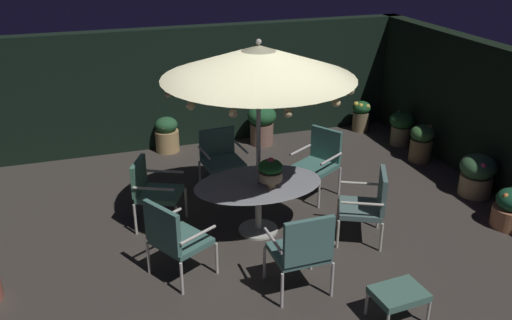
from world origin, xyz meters
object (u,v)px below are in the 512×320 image
at_px(patio_chair_east, 302,248).
at_px(potted_plant_back_left, 421,142).
at_px(patio_chair_southeast, 369,202).
at_px(potted_plant_back_right, 262,123).
at_px(patio_chair_north, 152,188).
at_px(potted_plant_right_far, 167,134).
at_px(patio_dining_table, 258,191).
at_px(patio_chair_south, 319,158).
at_px(potted_plant_back_center, 511,209).
at_px(patio_chair_southwest, 221,155).
at_px(potted_plant_front_corner, 477,174).
at_px(centerpiece_planter, 270,171).
at_px(patio_chair_northeast, 174,236).
at_px(ottoman_footrest, 399,295).
at_px(potted_plant_left_near, 361,115).
at_px(patio_umbrella, 259,62).
at_px(potted_plant_right_near, 401,127).

distance_m(patio_chair_east, potted_plant_back_left, 4.50).
relative_size(patio_chair_southeast, potted_plant_back_right, 1.30).
distance_m(patio_chair_north, patio_chair_southeast, 2.92).
xyz_separation_m(patio_chair_east, potted_plant_right_far, (-0.72, 4.71, -0.27)).
relative_size(patio_dining_table, patio_chair_north, 1.78).
xyz_separation_m(patio_chair_south, potted_plant_back_left, (2.26, 0.61, -0.24)).
bearing_deg(potted_plant_back_left, potted_plant_back_center, -93.23).
xyz_separation_m(patio_chair_southwest, potted_plant_back_right, (1.22, 1.58, -0.14)).
relative_size(patio_chair_east, potted_plant_front_corner, 1.57).
bearing_deg(centerpiece_planter, patio_chair_northeast, -158.13).
bearing_deg(potted_plant_back_right, potted_plant_back_left, -34.33).
relative_size(ottoman_footrest, potted_plant_left_near, 0.93).
bearing_deg(patio_dining_table, potted_plant_left_near, 43.65).
distance_m(patio_umbrella, potted_plant_back_center, 4.09).
bearing_deg(potted_plant_back_center, potted_plant_right_near, 86.15).
relative_size(patio_chair_southwest, potted_plant_back_left, 1.43).
bearing_deg(patio_umbrella, patio_chair_southwest, 95.37).
height_order(patio_umbrella, ottoman_footrest, patio_umbrella).
bearing_deg(ottoman_footrest, patio_chair_north, 127.55).
height_order(potted_plant_right_far, potted_plant_right_near, potted_plant_right_far).
distance_m(ottoman_footrest, potted_plant_back_center, 2.82).
xyz_separation_m(centerpiece_planter, patio_chair_east, (-0.09, -1.31, -0.36)).
bearing_deg(potted_plant_right_near, patio_chair_northeast, -149.42).
height_order(centerpiece_planter, patio_chair_north, centerpiece_planter).
relative_size(patio_chair_east, potted_plant_right_far, 1.61).
relative_size(patio_umbrella, potted_plant_back_center, 4.63).
bearing_deg(potted_plant_back_right, patio_dining_table, -109.72).
height_order(patio_chair_east, ottoman_footrest, patio_chair_east).
distance_m(ottoman_footrest, potted_plant_front_corner, 3.49).
distance_m(potted_plant_left_near, potted_plant_back_left, 1.72).
relative_size(patio_umbrella, patio_chair_southwest, 2.78).
bearing_deg(potted_plant_front_corner, potted_plant_back_center, -100.95).
height_order(patio_chair_southeast, patio_chair_southwest, patio_chair_southeast).
height_order(centerpiece_planter, potted_plant_front_corner, centerpiece_planter).
bearing_deg(centerpiece_planter, patio_chair_southeast, -22.20).
distance_m(patio_chair_southeast, potted_plant_back_left, 2.99).
bearing_deg(patio_chair_southwest, patio_chair_east, -86.86).
bearing_deg(patio_chair_north, patio_chair_south, 3.85).
bearing_deg(potted_plant_right_near, potted_plant_back_center, -93.85).
bearing_deg(centerpiece_planter, patio_dining_table, 124.92).
height_order(patio_chair_north, potted_plant_back_left, patio_chair_north).
xyz_separation_m(patio_dining_table, ottoman_footrest, (0.82, -2.21, -0.29)).
xyz_separation_m(patio_chair_south, potted_plant_right_far, (-1.94, 2.47, -0.27)).
bearing_deg(patio_dining_table, ottoman_footrest, -69.50).
relative_size(patio_chair_northeast, potted_plant_back_center, 1.78).
bearing_deg(patio_chair_northeast, patio_chair_north, 92.25).
relative_size(patio_chair_southwest, potted_plant_back_center, 1.66).
distance_m(patio_chair_southwest, ottoman_footrest, 3.79).
distance_m(patio_chair_east, potted_plant_back_center, 3.40).
distance_m(patio_chair_south, potted_plant_back_right, 2.27).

